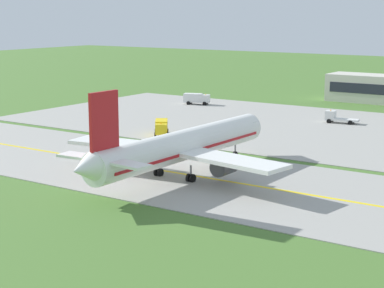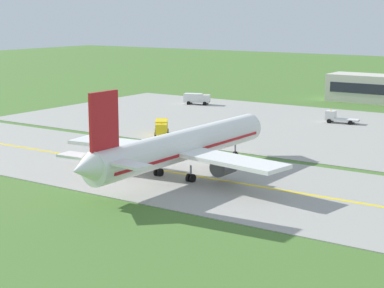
{
  "view_description": "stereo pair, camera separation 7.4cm",
  "coord_description": "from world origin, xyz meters",
  "px_view_note": "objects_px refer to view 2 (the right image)",
  "views": [
    {
      "loc": [
        48.03,
        -69.96,
        21.29
      ],
      "look_at": [
        -0.25,
        1.34,
        4.0
      ],
      "focal_mm": 61.78,
      "sensor_mm": 36.0,
      "label": 1
    },
    {
      "loc": [
        48.09,
        -69.91,
        21.29
      ],
      "look_at": [
        -0.25,
        1.34,
        4.0
      ],
      "focal_mm": 61.78,
      "sensor_mm": 36.0,
      "label": 2
    }
  ],
  "objects_px": {
    "airplane_lead": "(181,146)",
    "service_truck_pushback": "(337,117)",
    "service_truck_baggage": "(197,98)",
    "service_truck_catering": "(161,127)"
  },
  "relations": [
    {
      "from": "service_truck_pushback",
      "to": "airplane_lead",
      "type": "bearing_deg",
      "value": -90.7
    },
    {
      "from": "service_truck_catering",
      "to": "airplane_lead",
      "type": "bearing_deg",
      "value": -48.29
    },
    {
      "from": "service_truck_pushback",
      "to": "service_truck_baggage",
      "type": "bearing_deg",
      "value": 170.15
    },
    {
      "from": "airplane_lead",
      "to": "service_truck_baggage",
      "type": "distance_m",
      "value": 68.65
    },
    {
      "from": "airplane_lead",
      "to": "service_truck_pushback",
      "type": "bearing_deg",
      "value": 89.3
    },
    {
      "from": "service_truck_pushback",
      "to": "service_truck_catering",
      "type": "bearing_deg",
      "value": -125.05
    },
    {
      "from": "service_truck_baggage",
      "to": "service_truck_catering",
      "type": "bearing_deg",
      "value": -65.27
    },
    {
      "from": "airplane_lead",
      "to": "service_truck_baggage",
      "type": "height_order",
      "value": "airplane_lead"
    },
    {
      "from": "airplane_lead",
      "to": "service_truck_pushback",
      "type": "xyz_separation_m",
      "value": [
        0.63,
        51.71,
        -2.95
      ]
    },
    {
      "from": "service_truck_catering",
      "to": "service_truck_pushback",
      "type": "distance_m",
      "value": 35.83
    }
  ]
}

